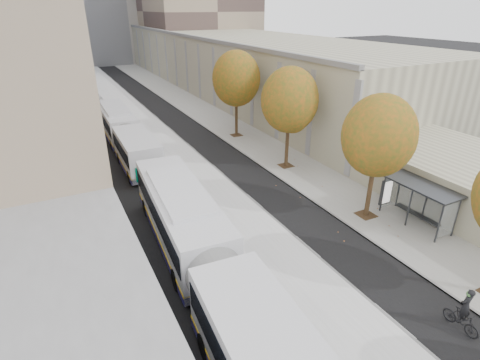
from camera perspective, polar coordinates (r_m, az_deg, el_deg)
bus_platform at (r=39.36m, az=-13.07°, el=6.73°), size 4.25×150.00×0.15m
sidewalk at (r=41.90m, az=-2.39°, el=8.42°), size 4.75×150.00×0.08m
building_tan at (r=71.73m, az=-4.16°, el=18.54°), size 18.00×92.00×8.00m
bus_shelter at (r=24.29m, az=26.13°, el=-1.50°), size 1.90×4.40×2.53m
tree_c at (r=22.84m, az=20.37°, el=6.29°), size 4.20×4.20×7.28m
tree_d at (r=29.32m, az=7.55°, el=11.96°), size 4.40×4.40×7.60m
tree_e at (r=36.88m, az=-0.58°, el=15.17°), size 4.60×4.60×7.92m
bus_near at (r=17.10m, az=-5.20°, el=-11.94°), size 3.99×19.08×3.16m
bus_far at (r=35.49m, az=-17.19°, el=6.83°), size 2.84×17.38×2.89m
cyclist at (r=18.24m, az=30.83°, el=-17.23°), size 0.59×1.59×2.02m
distant_car at (r=55.28m, az=-21.15°, el=11.48°), size 2.42×3.85×1.22m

